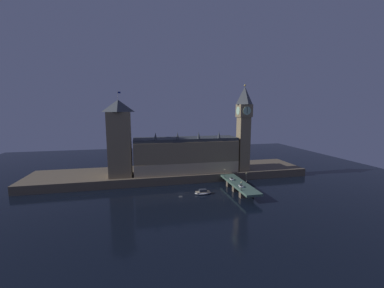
# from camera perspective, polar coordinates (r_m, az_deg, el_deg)

# --- Properties ---
(ground_plane) EXTENTS (400.00, 400.00, 0.00)m
(ground_plane) POSITION_cam_1_polar(r_m,az_deg,el_deg) (161.97, -2.80, -11.81)
(ground_plane) COLOR black
(embankment) EXTENTS (220.00, 42.00, 6.33)m
(embankment) POSITION_cam_1_polar(r_m,az_deg,el_deg) (197.78, -4.71, -7.13)
(embankment) COLOR brown
(embankment) RESTS_ON ground_plane
(parliament_hall) EXTENTS (81.10, 22.23, 32.98)m
(parliament_hall) POSITION_cam_1_polar(r_m,az_deg,el_deg) (188.22, -1.49, -2.63)
(parliament_hall) COLOR #8E7A56
(parliament_hall) RESTS_ON embankment
(clock_tower) EXTENTS (10.80, 10.91, 69.10)m
(clock_tower) POSITION_cam_1_polar(r_m,az_deg,el_deg) (194.21, 12.42, 4.32)
(clock_tower) COLOR #8E7A56
(clock_tower) RESTS_ON embankment
(victoria_tower) EXTENTS (16.64, 16.64, 62.53)m
(victoria_tower) POSITION_cam_1_polar(r_m,az_deg,el_deg) (181.54, -17.16, 1.31)
(victoria_tower) COLOR #8E7A56
(victoria_tower) RESTS_ON embankment
(bridge) EXTENTS (10.70, 46.00, 5.86)m
(bridge) POSITION_cam_1_polar(r_m,az_deg,el_deg) (167.13, 11.36, -9.84)
(bridge) COLOR #476656
(bridge) RESTS_ON ground_plane
(car_northbound_lead) EXTENTS (1.88, 4.41, 1.43)m
(car_northbound_lead) POSITION_cam_1_polar(r_m,az_deg,el_deg) (172.54, 9.59, -8.37)
(car_northbound_lead) COLOR silver
(car_northbound_lead) RESTS_ON bridge
(car_northbound_trail) EXTENTS (1.93, 4.12, 1.48)m
(car_northbound_trail) POSITION_cam_1_polar(r_m,az_deg,el_deg) (158.43, 11.79, -9.94)
(car_northbound_trail) COLOR silver
(car_northbound_trail) RESTS_ON bridge
(pedestrian_near_rail) EXTENTS (0.38, 0.38, 1.64)m
(pedestrian_near_rail) POSITION_cam_1_polar(r_m,az_deg,el_deg) (152.60, 11.85, -10.59)
(pedestrian_near_rail) COLOR black
(pedestrian_near_rail) RESTS_ON bridge
(pedestrian_mid_walk) EXTENTS (0.38, 0.38, 1.75)m
(pedestrian_mid_walk) POSITION_cam_1_polar(r_m,az_deg,el_deg) (167.21, 13.05, -8.92)
(pedestrian_mid_walk) COLOR black
(pedestrian_mid_walk) RESTS_ON bridge
(street_lamp_near) EXTENTS (1.34, 0.60, 5.94)m
(street_lamp_near) POSITION_cam_1_polar(r_m,az_deg,el_deg) (150.68, 11.90, -9.69)
(street_lamp_near) COLOR #2D3333
(street_lamp_near) RESTS_ON bridge
(street_lamp_mid) EXTENTS (1.34, 0.60, 7.14)m
(street_lamp_mid) POSITION_cam_1_polar(r_m,az_deg,el_deg) (167.39, 13.04, -7.64)
(street_lamp_mid) COLOR #2D3333
(street_lamp_mid) RESTS_ON bridge
(street_lamp_far) EXTENTS (1.34, 0.60, 6.50)m
(street_lamp_far) POSITION_cam_1_polar(r_m,az_deg,el_deg) (176.67, 7.96, -6.79)
(street_lamp_far) COLOR #2D3333
(street_lamp_far) RESTS_ON bridge
(boat_upstream) EXTENTS (10.86, 5.12, 3.34)m
(boat_upstream) POSITION_cam_1_polar(r_m,az_deg,el_deg) (159.83, 2.65, -11.63)
(boat_upstream) COLOR white
(boat_upstream) RESTS_ON ground_plane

